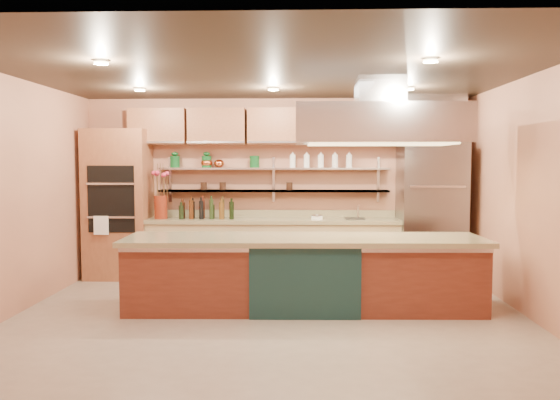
{
  "coord_description": "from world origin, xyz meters",
  "views": [
    {
      "loc": [
        0.32,
        -6.16,
        1.8
      ],
      "look_at": [
        0.1,
        1.0,
        1.3
      ],
      "focal_mm": 35.0,
      "sensor_mm": 36.0,
      "label": 1
    }
  ],
  "objects_px": {
    "kitchen_scale": "(317,216)",
    "copper_kettle": "(219,163)",
    "refrigerator": "(431,212)",
    "flower_vase": "(161,207)",
    "green_canister": "(255,162)",
    "island": "(304,273)"
  },
  "relations": [
    {
      "from": "flower_vase",
      "to": "kitchen_scale",
      "type": "xyz_separation_m",
      "value": [
        2.4,
        0.0,
        -0.13
      ]
    },
    {
      "from": "copper_kettle",
      "to": "kitchen_scale",
      "type": "bearing_deg",
      "value": -8.21
    },
    {
      "from": "island",
      "to": "kitchen_scale",
      "type": "height_order",
      "value": "kitchen_scale"
    },
    {
      "from": "green_canister",
      "to": "copper_kettle",
      "type": "bearing_deg",
      "value": 180.0
    },
    {
      "from": "refrigerator",
      "to": "copper_kettle",
      "type": "height_order",
      "value": "refrigerator"
    },
    {
      "from": "flower_vase",
      "to": "green_canister",
      "type": "bearing_deg",
      "value": 8.74
    },
    {
      "from": "refrigerator",
      "to": "island",
      "type": "height_order",
      "value": "refrigerator"
    },
    {
      "from": "island",
      "to": "green_canister",
      "type": "bearing_deg",
      "value": 110.06
    },
    {
      "from": "refrigerator",
      "to": "island",
      "type": "xyz_separation_m",
      "value": [
        -1.95,
        -1.7,
        -0.61
      ]
    },
    {
      "from": "kitchen_scale",
      "to": "green_canister",
      "type": "height_order",
      "value": "green_canister"
    },
    {
      "from": "green_canister",
      "to": "refrigerator",
      "type": "bearing_deg",
      "value": -4.88
    },
    {
      "from": "refrigerator",
      "to": "flower_vase",
      "type": "height_order",
      "value": "refrigerator"
    },
    {
      "from": "flower_vase",
      "to": "copper_kettle",
      "type": "relative_size",
      "value": 2.21
    },
    {
      "from": "copper_kettle",
      "to": "refrigerator",
      "type": "bearing_deg",
      "value": -4.04
    },
    {
      "from": "kitchen_scale",
      "to": "copper_kettle",
      "type": "bearing_deg",
      "value": 179.28
    },
    {
      "from": "island",
      "to": "green_canister",
      "type": "relative_size",
      "value": 23.42
    },
    {
      "from": "green_canister",
      "to": "flower_vase",
      "type": "bearing_deg",
      "value": -171.26
    },
    {
      "from": "island",
      "to": "kitchen_scale",
      "type": "bearing_deg",
      "value": 81.48
    },
    {
      "from": "refrigerator",
      "to": "green_canister",
      "type": "distance_m",
      "value": 2.81
    },
    {
      "from": "flower_vase",
      "to": "copper_kettle",
      "type": "xyz_separation_m",
      "value": [
        0.88,
        0.22,
        0.67
      ]
    },
    {
      "from": "island",
      "to": "kitchen_scale",
      "type": "distance_m",
      "value": 1.8
    },
    {
      "from": "copper_kettle",
      "to": "green_canister",
      "type": "bearing_deg",
      "value": 0.0
    }
  ]
}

